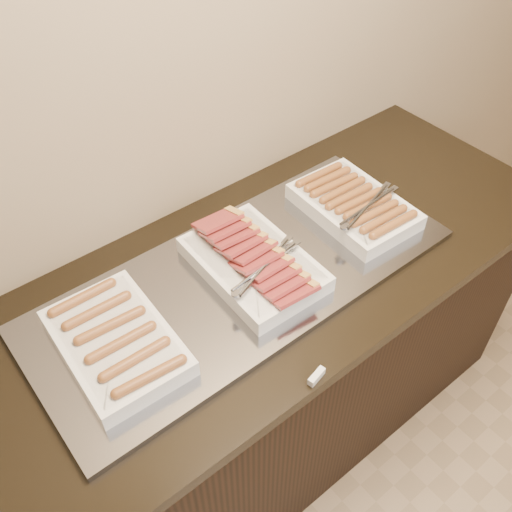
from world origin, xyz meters
The scene contains 6 objects.
counter centered at (0.00, 2.13, 0.45)m, with size 2.06×0.76×0.90m.
warming_tray centered at (-0.02, 2.13, 0.91)m, with size 1.20×0.50×0.02m, color gray.
dish_left centered at (-0.41, 2.13, 0.95)m, with size 0.26×0.38×0.07m.
dish_center centered at (0.02, 2.13, 0.95)m, with size 0.28×0.41×0.10m.
dish_right centered at (0.41, 2.13, 0.95)m, with size 0.27×0.38×0.08m.
label_holder centered at (-0.08, 1.77, 0.91)m, with size 0.05×0.02×0.02m, color silver.
Camera 1 is at (-0.66, 1.27, 2.07)m, focal length 40.00 mm.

